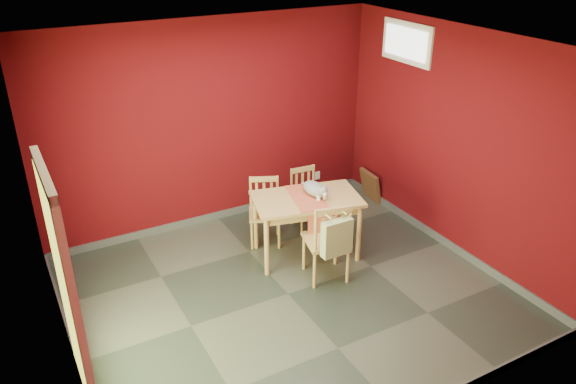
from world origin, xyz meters
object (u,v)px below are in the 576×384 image
cat (314,186)px  tote_bag (337,237)px  chair_far_left (265,210)px  picture_frame (370,185)px  dining_table (307,205)px  chair_near (328,240)px  chair_far_right (306,198)px

cat → tote_bag: bearing=-82.2°
chair_far_left → cat: 0.80m
tote_bag → picture_frame: (1.68, 1.63, -0.44)m
chair_far_left → dining_table: bearing=-62.0°
dining_table → picture_frame: dining_table is taller
dining_table → chair_near: size_ratio=1.41×
chair_far_left → cat: (0.40, -0.52, 0.46)m
chair_far_right → dining_table: bearing=-120.9°
chair_far_left → chair_near: size_ratio=0.85×
chair_far_left → cat: bearing=-52.0°
cat → picture_frame: (1.48, 0.83, -0.67)m
chair_near → picture_frame: 2.18m
chair_far_right → tote_bag: (-0.46, -1.40, 0.25)m
picture_frame → cat: bearing=-150.8°
chair_far_right → chair_near: chair_near is taller
chair_far_right → chair_near: size_ratio=0.82×
tote_bag → picture_frame: bearing=44.1°
dining_table → tote_bag: (-0.08, -0.78, -0.02)m
chair_far_right → picture_frame: 1.26m
chair_far_left → chair_far_right: size_ratio=1.04×
chair_far_left → tote_bag: bearing=-81.2°
tote_bag → dining_table: bearing=83.9°
chair_far_left → chair_far_right: bearing=7.3°
chair_near → cat: size_ratio=2.29×
chair_far_left → tote_bag: tote_bag is taller
dining_table → cat: 0.24m
dining_table → cat: size_ratio=3.22×
chair_near → tote_bag: 0.28m
tote_bag → chair_far_left: bearing=98.8°
chair_far_left → cat: size_ratio=1.96×
chair_far_left → chair_near: bearing=-77.7°
chair_far_left → chair_near: (0.24, -1.09, 0.07)m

